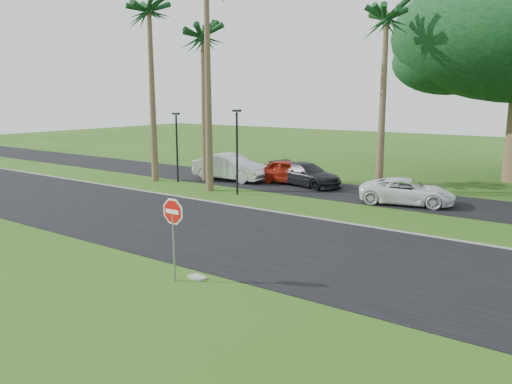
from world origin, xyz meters
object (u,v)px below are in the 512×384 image
object	(u,v)px
car_red	(291,172)
car_minivan	(407,192)
car_silver	(231,168)
stop_sign_near	(173,222)
car_dark	(306,174)

from	to	relation	value
car_red	car_minivan	world-z (taller)	car_red
car_silver	car_minivan	size ratio (longest dim) A/B	1.10
stop_sign_near	car_minivan	bearing A→B (deg)	81.99
car_minivan	car_silver	bearing A→B (deg)	73.81
car_dark	car_red	bearing A→B (deg)	99.52
stop_sign_near	car_minivan	distance (m)	14.55
car_minivan	stop_sign_near	bearing A→B (deg)	158.61
car_red	car_minivan	distance (m)	8.06
car_red	car_dark	world-z (taller)	car_red
stop_sign_near	car_silver	distance (m)	17.82
car_red	car_minivan	xyz separation A→B (m)	(7.88, -1.71, -0.10)
stop_sign_near	car_red	distance (m)	17.14
stop_sign_near	car_dark	bearing A→B (deg)	106.54
car_minivan	car_dark	bearing A→B (deg)	62.72
car_red	car_silver	bearing A→B (deg)	103.40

